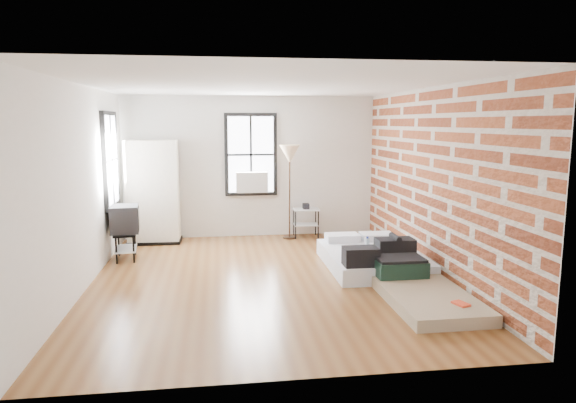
{
  "coord_description": "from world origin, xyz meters",
  "views": [
    {
      "loc": [
        -0.67,
        -7.25,
        2.28
      ],
      "look_at": [
        0.38,
        0.3,
        1.11
      ],
      "focal_mm": 32.0,
      "sensor_mm": 36.0,
      "label": 1
    }
  ],
  "objects": [
    {
      "name": "ground",
      "position": [
        0.0,
        0.0,
        0.0
      ],
      "size": [
        6.0,
        6.0,
        0.0
      ],
      "primitive_type": "plane",
      "color": "brown",
      "rests_on": "ground"
    },
    {
      "name": "room_shell",
      "position": [
        0.23,
        0.36,
        1.74
      ],
      "size": [
        5.02,
        6.02,
        2.8
      ],
      "color": "silver",
      "rests_on": "ground"
    },
    {
      "name": "mattress_main",
      "position": [
        1.74,
        0.4,
        0.17
      ],
      "size": [
        1.45,
        1.96,
        0.62
      ],
      "rotation": [
        0.0,
        0.0,
        -0.01
      ],
      "color": "white",
      "rests_on": "ground"
    },
    {
      "name": "mattress_bare",
      "position": [
        1.93,
        -1.06,
        0.12
      ],
      "size": [
        1.01,
        1.91,
        0.41
      ],
      "rotation": [
        0.0,
        0.0,
        0.0
      ],
      "color": "tan",
      "rests_on": "ground"
    },
    {
      "name": "wardrobe",
      "position": [
        -1.88,
        2.65,
        0.97
      ],
      "size": [
        1.0,
        0.59,
        1.96
      ],
      "rotation": [
        0.0,
        0.0,
        -0.02
      ],
      "color": "black",
      "rests_on": "ground"
    },
    {
      "name": "side_table",
      "position": [
        1.07,
        2.72,
        0.46
      ],
      "size": [
        0.53,
        0.43,
        0.68
      ],
      "rotation": [
        0.0,
        0.0,
        -0.04
      ],
      "color": "black",
      "rests_on": "ground"
    },
    {
      "name": "floor_lamp",
      "position": [
        0.73,
        2.65,
        1.6
      ],
      "size": [
        0.4,
        0.4,
        1.85
      ],
      "color": "black",
      "rests_on": "ground"
    },
    {
      "name": "tv_stand",
      "position": [
        -2.21,
        1.46,
        0.65
      ],
      "size": [
        0.51,
        0.68,
        0.92
      ],
      "rotation": [
        0.0,
        0.0,
        0.11
      ],
      "color": "black",
      "rests_on": "ground"
    }
  ]
}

